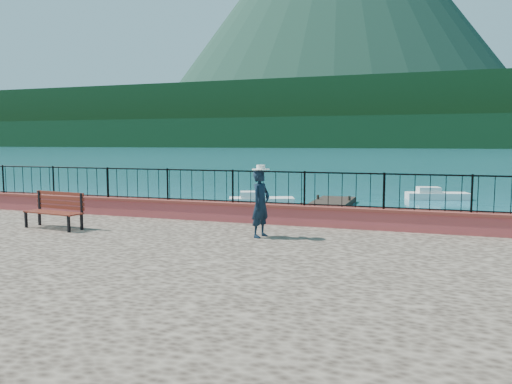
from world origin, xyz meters
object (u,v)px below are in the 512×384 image
Objects in this scene: person at (261,204)px; boat_4 at (438,193)px; boat_1 at (390,221)px; park_bench at (55,218)px; boat_3 at (261,198)px; boat_0 at (253,229)px.

boat_4 is (4.60, 21.26, -1.65)m from person.
park_bench is at bearing -90.11° from boat_1.
park_bench is 5.86m from person.
boat_3 is at bearing 33.10° from person.
boat_0 is 0.90× the size of boat_3.
person is 0.51× the size of boat_0.
park_bench is 0.51× the size of boat_3.
person reaches higher than park_bench.
park_bench is 15.77m from boat_3.
park_bench is 7.18m from boat_0.
park_bench is at bearing -114.05° from boat_3.
boat_4 is at bearing 63.75° from boat_0.
boat_4 is (10.40, 21.93, -1.10)m from park_bench.
person is 21.82m from boat_4.
boat_0 is at bearing -102.52° from boat_1.
park_bench is 0.50× the size of boat_4.
boat_0 is at bearing -127.33° from boat_4.
park_bench is at bearing 111.45° from person.
boat_0 is 0.88× the size of boat_4.
boat_1 is (8.38, 9.50, -1.10)m from park_bench.
boat_3 is at bearing -161.35° from boat_4.
park_bench is 0.56× the size of boat_0.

